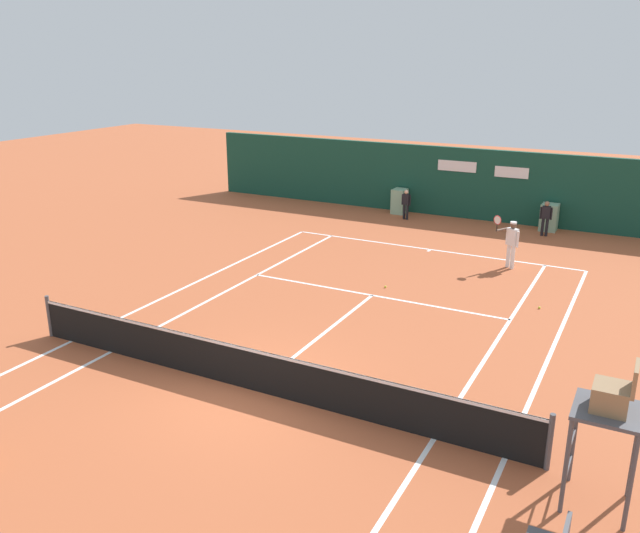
# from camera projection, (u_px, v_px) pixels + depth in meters

# --- Properties ---
(ground_plane) EXTENTS (80.00, 80.00, 0.01)m
(ground_plane) POSITION_uv_depth(u_px,v_px,m) (267.00, 378.00, 14.40)
(ground_plane) COLOR #B25633
(tennis_net) EXTENTS (12.10, 0.10, 1.07)m
(tennis_net) POSITION_uv_depth(u_px,v_px,m) (251.00, 368.00, 13.76)
(tennis_net) COLOR #4C4C51
(tennis_net) RESTS_ON ground_plane
(sponsor_back_wall) EXTENTS (25.00, 1.02, 2.97)m
(sponsor_back_wall) POSITION_uv_depth(u_px,v_px,m) (473.00, 185.00, 27.75)
(sponsor_back_wall) COLOR #144233
(sponsor_back_wall) RESTS_ON ground_plane
(umpire_chair) EXTENTS (1.00, 1.00, 2.50)m
(umpire_chair) POSITION_uv_depth(u_px,v_px,m) (609.00, 409.00, 9.88)
(umpire_chair) COLOR #47474C
(umpire_chair) RESTS_ON ground_plane
(player_on_baseline) EXTENTS (0.82, 0.62, 1.81)m
(player_on_baseline) POSITION_uv_depth(u_px,v_px,m) (511.00, 240.00, 21.45)
(player_on_baseline) COLOR white
(player_on_baseline) RESTS_ON ground_plane
(ball_kid_centre_post) EXTENTS (0.42, 0.20, 1.28)m
(ball_kid_centre_post) POSITION_uv_depth(u_px,v_px,m) (406.00, 202.00, 27.82)
(ball_kid_centre_post) COLOR black
(ball_kid_centre_post) RESTS_ON ground_plane
(ball_kid_left_post) EXTENTS (0.45, 0.19, 1.36)m
(ball_kid_left_post) POSITION_uv_depth(u_px,v_px,m) (546.00, 216.00, 25.29)
(ball_kid_left_post) COLOR black
(ball_kid_left_post) RESTS_ON ground_plane
(tennis_ball_near_service_line) EXTENTS (0.07, 0.07, 0.07)m
(tennis_ball_near_service_line) POSITION_uv_depth(u_px,v_px,m) (385.00, 287.00, 19.91)
(tennis_ball_near_service_line) COLOR #CCE033
(tennis_ball_near_service_line) RESTS_ON ground_plane
(tennis_ball_by_sideline) EXTENTS (0.07, 0.07, 0.07)m
(tennis_ball_by_sideline) POSITION_uv_depth(u_px,v_px,m) (539.00, 308.00, 18.29)
(tennis_ball_by_sideline) COLOR #CCE033
(tennis_ball_by_sideline) RESTS_ON ground_plane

